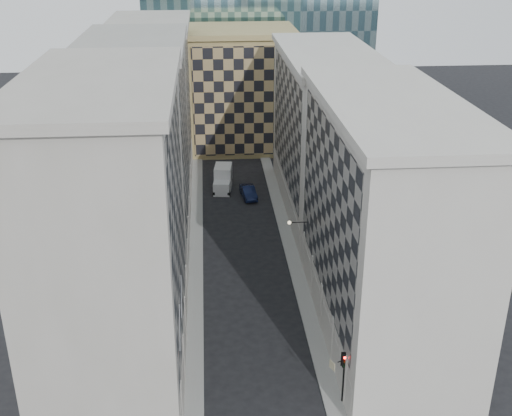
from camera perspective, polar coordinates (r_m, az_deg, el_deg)
sidewalk_west at (r=71.00m, az=-5.34°, el=-4.00°), size 1.50×100.00×0.15m
sidewalk_east at (r=71.53m, az=3.11°, el=-3.70°), size 1.50×100.00×0.15m
bldg_left_a at (r=49.27m, az=-12.57°, el=-2.30°), size 10.80×22.80×23.70m
bldg_left_b at (r=69.75m, az=-10.32°, el=5.24°), size 10.80×22.80×22.70m
bldg_left_c at (r=90.95m, az=-9.09°, el=9.31°), size 10.80×22.80×21.70m
bldg_right_a at (r=54.93m, az=11.20°, el=-1.11°), size 10.80×26.80×20.70m
bldg_right_b at (r=79.72m, az=6.20°, el=6.71°), size 10.80×28.80×19.70m
tan_block at (r=103.67m, az=-1.32°, el=10.57°), size 16.80×14.80×18.80m
flagpoles_left at (r=46.28m, az=-6.73°, el=-9.10°), size 0.10×6.33×2.33m
bracket_lamp at (r=63.39m, az=3.14°, el=-1.30°), size 1.98×0.36×0.36m
traffic_light at (r=49.03m, az=7.84°, el=-13.86°), size 0.54×0.49×4.31m
box_truck at (r=87.80m, az=-2.96°, el=2.55°), size 2.87×5.79×3.06m
dark_car at (r=84.90m, az=-0.67°, el=1.42°), size 2.27×4.91×1.56m
shop_sign at (r=48.17m, az=6.87°, el=-13.68°), size 1.20×0.61×0.72m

